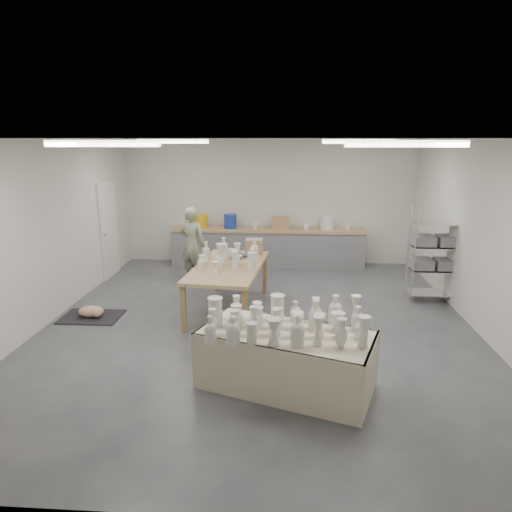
# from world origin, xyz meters

# --- Properties ---
(room) EXTENTS (8.00, 8.02, 3.00)m
(room) POSITION_xyz_m (-0.11, 0.08, 2.06)
(room) COLOR #424449
(room) RESTS_ON ground
(back_counter) EXTENTS (4.60, 0.60, 1.24)m
(back_counter) POSITION_xyz_m (-0.01, 3.68, 0.49)
(back_counter) COLOR tan
(back_counter) RESTS_ON ground
(wire_shelf) EXTENTS (0.88, 0.48, 1.80)m
(wire_shelf) POSITION_xyz_m (3.20, 1.40, 0.92)
(wire_shelf) COLOR silver
(wire_shelf) RESTS_ON ground
(drying_table) EXTENTS (2.30, 1.67, 1.10)m
(drying_table) POSITION_xyz_m (0.45, -1.92, 0.43)
(drying_table) COLOR olive
(drying_table) RESTS_ON ground
(work_table) EXTENTS (1.34, 2.34, 1.22)m
(work_table) POSITION_xyz_m (-0.53, 0.72, 0.86)
(work_table) COLOR tan
(work_table) RESTS_ON ground
(rug) EXTENTS (1.00, 0.70, 0.02)m
(rug) POSITION_xyz_m (-2.90, 0.12, 0.01)
(rug) COLOR black
(rug) RESTS_ON ground
(cat) EXTENTS (0.45, 0.34, 0.19)m
(cat) POSITION_xyz_m (-2.88, 0.11, 0.11)
(cat) COLOR white
(cat) RESTS_ON rug
(potter) EXTENTS (0.69, 0.56, 1.62)m
(potter) POSITION_xyz_m (-1.54, 2.28, 0.81)
(potter) COLOR gray
(potter) RESTS_ON ground
(red_stool) EXTENTS (0.40, 0.40, 0.32)m
(red_stool) POSITION_xyz_m (-1.54, 2.55, 0.28)
(red_stool) COLOR #AC1827
(red_stool) RESTS_ON ground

